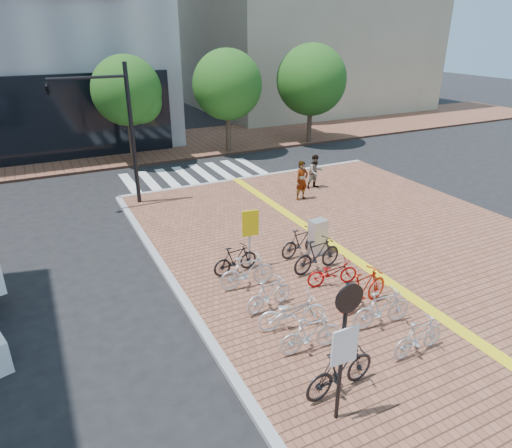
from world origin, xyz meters
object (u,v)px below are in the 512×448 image
bike_3 (269,294)px  bike_9 (332,272)px  pedestrian_a (302,180)px  yellow_sign (250,228)px  bike_6 (419,337)px  bike_11 (301,242)px  bike_10 (317,255)px  bike_1 (310,334)px  bike_2 (292,312)px  pedestrian_b (315,172)px  utility_box (317,237)px  bike_4 (247,272)px  bike_5 (235,259)px  bike_0 (341,370)px  notice_sign (345,338)px  traffic_light_pole (95,111)px  bike_7 (382,308)px  bike_8 (363,289)px

bike_3 → bike_9: bearing=-94.6°
pedestrian_a → yellow_sign: size_ratio=0.89×
bike_6 → bike_11: bike_11 is taller
bike_10 → bike_9: bearing=168.3°
bike_1 → yellow_sign: (0.55, 4.45, 0.90)m
bike_1 → bike_2: bike_1 is taller
pedestrian_a → pedestrian_b: size_ratio=1.09×
bike_1 → yellow_sign: 4.58m
pedestrian_b → bike_1: bearing=-124.5°
utility_box → bike_10: bearing=-123.7°
bike_1 → pedestrian_a: size_ratio=0.91×
bike_4 → bike_5: bike_4 is taller
bike_0 → bike_3: bearing=-7.6°
bike_0 → bike_9: bearing=-38.9°
bike_9 → pedestrian_b: bearing=-18.9°
bike_0 → notice_sign: bearing=135.9°
yellow_sign → traffic_light_pole: size_ratio=0.33×
bike_7 → bike_9: 2.29m
bike_4 → bike_11: size_ratio=1.05×
bike_2 → bike_8: 2.30m
bike_7 → bike_3: bearing=54.2°
bike_9 → bike_4: bearing=77.5°
bike_1 → utility_box: size_ratio=1.31×
bike_6 → pedestrian_b: 12.38m
pedestrian_b → pedestrian_a: bearing=-143.9°
bike_1 → bike_11: (2.48, 4.43, 0.01)m
bike_3 → traffic_light_pole: size_ratio=0.26×
bike_5 → bike_7: bike_7 is taller
bike_8 → yellow_sign: size_ratio=0.94×
pedestrian_a → yellow_sign: bearing=-144.0°
yellow_sign → notice_sign: (-1.19, -6.49, 0.61)m
bike_1 → pedestrian_a: bearing=-25.4°
bike_2 → pedestrian_a: 9.79m
bike_6 → bike_2: bearing=42.0°
bike_6 → traffic_light_pole: traffic_light_pole is taller
pedestrian_a → bike_2: bearing=-131.2°
bike_5 → bike_7: bearing=-158.3°
utility_box → bike_3: bearing=-143.7°
bike_7 → pedestrian_a: size_ratio=0.98×
bike_8 → yellow_sign: 4.03m
bike_0 → pedestrian_b: (7.02, 11.67, 0.27)m
bike_5 → pedestrian_b: pedestrian_b is taller
bike_2 → bike_7: (2.17, -0.96, 0.04)m
bike_2 → bike_3: (-0.11, 1.04, -0.01)m
bike_9 → yellow_sign: (-1.75, 2.13, 0.97)m
bike_0 → notice_sign: notice_sign is taller
bike_2 → bike_10: bearing=-34.2°
bike_11 → yellow_sign: size_ratio=0.83×
bike_7 → utility_box: (0.82, 4.27, 0.10)m
traffic_light_pole → notice_sign: bearing=-81.8°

